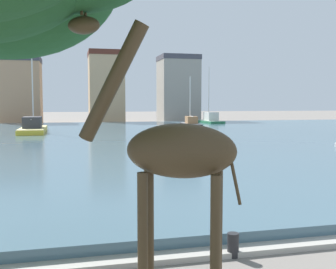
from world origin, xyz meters
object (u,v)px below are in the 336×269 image
sailboat_green (209,121)px  mooring_bollard (233,245)px  sailboat_black (190,125)px  giraffe_statue (172,156)px  sailboat_yellow (34,129)px

sailboat_green → mooring_bollard: bearing=-108.9°
mooring_bollard → sailboat_black: bearing=74.4°
sailboat_black → sailboat_green: size_ratio=0.87×
sailboat_green → mooring_bollard: (-16.00, -46.61, -0.36)m
giraffe_statue → sailboat_yellow: bearing=98.2°
giraffe_statue → sailboat_green: 51.51m
sailboat_yellow → mooring_bollard: bearing=-78.5°
sailboat_black → sailboat_green: (5.18, 7.79, 0.07)m
giraffe_statue → sailboat_black: size_ratio=0.64×
giraffe_statue → sailboat_green: (17.74, 48.32, -1.76)m
giraffe_statue → sailboat_yellow: 35.34m
mooring_bollard → sailboat_yellow: bearing=101.5°
mooring_bollard → giraffe_statue: bearing=-135.5°
giraffe_statue → mooring_bollard: giraffe_statue is taller
sailboat_yellow → sailboat_green: bearing=30.4°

